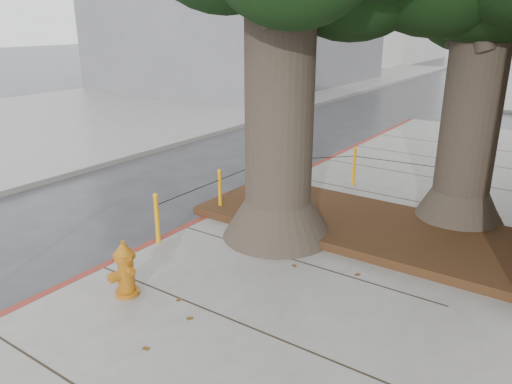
% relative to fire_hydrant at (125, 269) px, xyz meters
% --- Properties ---
extents(ground, '(140.00, 140.00, 0.00)m').
position_rel_fire_hydrant_xyz_m(ground, '(0.98, 0.35, -0.57)').
color(ground, '#28282B').
rests_on(ground, ground).
extents(sidewalk_opposite, '(14.00, 60.00, 0.15)m').
position_rel_fire_hydrant_xyz_m(sidewalk_opposite, '(-13.02, 10.35, -0.49)').
color(sidewalk_opposite, slate).
rests_on(sidewalk_opposite, ground).
extents(curb_red, '(0.14, 26.00, 0.16)m').
position_rel_fire_hydrant_xyz_m(curb_red, '(-1.02, 2.85, -0.49)').
color(curb_red, maroon).
rests_on(curb_red, ground).
extents(planter_bed, '(6.40, 2.60, 0.16)m').
position_rel_fire_hydrant_xyz_m(planter_bed, '(1.88, 4.25, -0.34)').
color(planter_bed, black).
rests_on(planter_bed, sidewalk_main).
extents(bollard_ring, '(3.79, 5.39, 0.95)m').
position_rel_fire_hydrant_xyz_m(bollard_ring, '(0.11, 4.73, 0.10)').
color(bollard_ring, '#F8A40D').
rests_on(bollard_ring, sidewalk_main).
extents(fire_hydrant, '(0.46, 0.45, 0.86)m').
position_rel_fire_hydrant_xyz_m(fire_hydrant, '(0.00, 0.00, 0.00)').
color(fire_hydrant, '#B76612').
rests_on(fire_hydrant, sidewalk_main).
extents(car_dark, '(1.62, 3.93, 1.14)m').
position_rel_fire_hydrant_xyz_m(car_dark, '(-10.07, 18.34, 0.00)').
color(car_dark, black).
rests_on(car_dark, ground).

